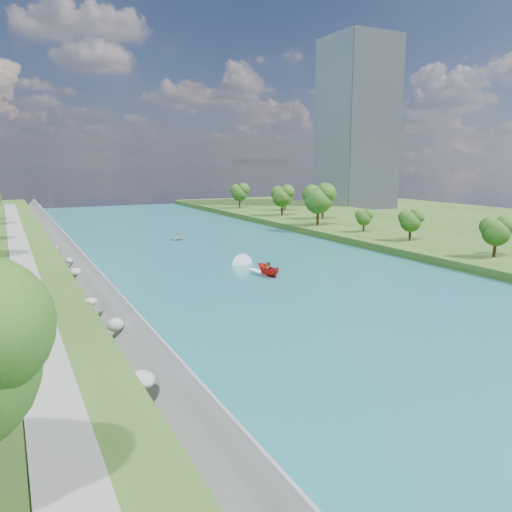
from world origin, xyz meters
TOP-DOWN VIEW (x-y plane):
  - ground at (0.00, 0.00)m, footprint 260.00×260.00m
  - river_water at (0.00, 20.00)m, footprint 55.00×240.00m
  - berm_east at (49.50, 20.00)m, footprint 44.00×240.00m
  - riprap_bank at (-25.85, 19.35)m, footprint 4.48×236.00m
  - riverside_path at (-32.50, 20.00)m, footprint 3.00×200.00m
  - office_tower at (82.50, 95.00)m, footprint 22.00×22.00m
  - trees_east at (37.07, 34.21)m, footprint 18.14×141.34m
  - motorboat at (-0.15, 9.36)m, footprint 3.60×19.23m
  - raft at (-1.61, 46.83)m, footprint 3.37×3.24m

SIDE VIEW (x-z plane):
  - ground at x=0.00m, z-range 0.00..0.00m
  - river_water at x=0.00m, z-range 0.00..0.10m
  - raft at x=-1.61m, z-range -0.32..1.20m
  - berm_east at x=49.50m, z-range 0.00..1.50m
  - motorboat at x=-0.15m, z-range -0.14..1.94m
  - riprap_bank at x=-25.85m, z-range -0.36..3.93m
  - riverside_path at x=-32.50m, z-range 3.50..3.60m
  - trees_east at x=37.07m, z-range 0.63..12.52m
  - office_tower at x=82.50m, z-range 0.00..60.00m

